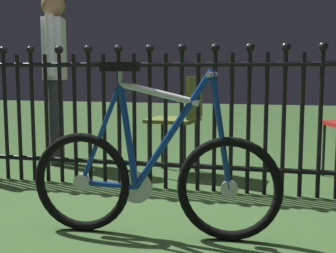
% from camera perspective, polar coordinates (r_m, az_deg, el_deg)
% --- Properties ---
extents(ground_plane, '(20.00, 20.00, 0.00)m').
position_cam_1_polar(ground_plane, '(2.77, -1.67, -11.94)').
color(ground_plane, '#3A5D2D').
extents(iron_fence, '(4.04, 0.07, 1.13)m').
position_cam_1_polar(iron_fence, '(3.42, 1.03, 1.64)').
color(iron_fence, black).
rests_on(iron_fence, ground).
extents(bicycle, '(1.38, 0.40, 0.94)m').
position_cam_1_polar(bicycle, '(2.49, -1.87, -6.25)').
color(bicycle, black).
rests_on(bicycle, ground).
extents(chair_olive, '(0.45, 0.45, 0.85)m').
position_cam_1_polar(chair_olive, '(3.94, 1.69, 1.59)').
color(chair_olive, black).
rests_on(chair_olive, ground).
extents(person_visitor, '(0.26, 0.46, 1.62)m').
position_cam_1_polar(person_visitor, '(4.51, -13.93, 7.63)').
color(person_visitor, '#2D2D33').
rests_on(person_visitor, ground).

